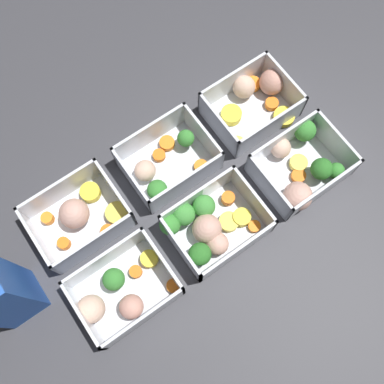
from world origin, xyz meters
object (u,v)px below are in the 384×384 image
(container_near_left, at_px, (119,293))
(container_far_right, at_px, (254,100))
(container_near_center, at_px, (208,226))
(container_far_left, at_px, (80,216))
(juice_carton, at_px, (0,293))
(container_near_right, at_px, (302,168))
(container_far_center, at_px, (166,163))

(container_near_left, distance_m, container_far_right, 0.42)
(container_near_center, xyz_separation_m, container_far_left, (-0.16, 0.14, -0.00))
(container_near_center, bearing_deg, container_far_left, 139.76)
(juice_carton, bearing_deg, container_far_right, 7.19)
(container_far_right, height_order, juice_carton, juice_carton)
(container_near_right, relative_size, container_far_left, 0.95)
(container_near_right, height_order, container_far_center, same)
(container_far_left, distance_m, juice_carton, 0.18)
(juice_carton, bearing_deg, container_near_left, -32.37)
(container_near_left, bearing_deg, container_far_right, 21.33)
(container_far_left, relative_size, container_far_right, 0.91)
(container_near_left, relative_size, container_near_right, 1.13)
(container_near_right, relative_size, container_far_center, 1.00)
(container_near_left, xyz_separation_m, container_far_right, (0.39, 0.15, -0.00))
(container_far_center, relative_size, juice_carton, 0.75)
(container_near_left, relative_size, container_far_center, 1.13)
(container_near_left, xyz_separation_m, container_far_center, (0.18, 0.14, -0.00))
(container_far_right, xyz_separation_m, juice_carton, (-0.52, -0.07, 0.07))
(container_near_right, bearing_deg, container_far_center, 142.27)
(container_near_right, relative_size, juice_carton, 0.75)
(container_near_right, height_order, container_far_left, same)
(container_near_right, xyz_separation_m, container_far_left, (-0.36, 0.15, -0.00))
(container_near_left, relative_size, container_far_right, 0.98)
(container_near_right, distance_m, juice_carton, 0.52)
(container_near_left, bearing_deg, juice_carton, 147.63)
(container_far_center, bearing_deg, container_near_left, -142.50)
(container_near_left, bearing_deg, container_far_center, 37.50)
(container_near_right, distance_m, container_far_right, 0.16)
(container_far_center, distance_m, container_far_right, 0.20)
(container_far_right, bearing_deg, container_near_left, -158.67)
(container_near_left, height_order, juice_carton, juice_carton)
(container_near_left, xyz_separation_m, container_near_right, (0.37, -0.00, 0.00))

